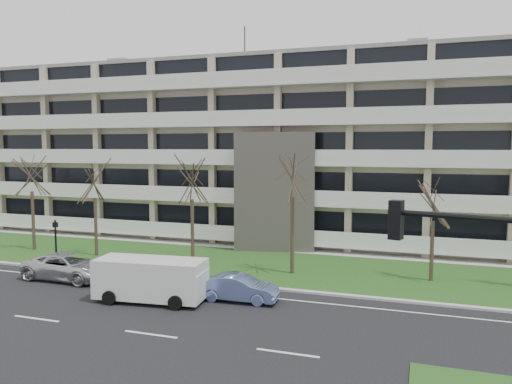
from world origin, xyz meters
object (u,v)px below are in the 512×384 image
(blue_sedan, at_px, (239,288))
(pedestrian_signal, at_px, (56,237))
(white_van, at_px, (152,276))
(silver_pickup, at_px, (69,266))

(blue_sedan, xyz_separation_m, pedestrian_signal, (-14.12, 3.10, 1.29))
(blue_sedan, relative_size, white_van, 0.71)
(white_van, distance_m, pedestrian_signal, 10.95)
(white_van, relative_size, pedestrian_signal, 1.88)
(silver_pickup, bearing_deg, white_van, -105.96)
(silver_pickup, bearing_deg, pedestrian_signal, 52.51)
(blue_sedan, xyz_separation_m, white_van, (-4.19, -1.48, 0.63))
(blue_sedan, bearing_deg, pedestrian_signal, 74.88)
(blue_sedan, height_order, pedestrian_signal, pedestrian_signal)
(silver_pickup, relative_size, white_van, 0.97)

